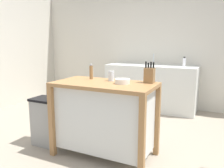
{
  "coord_description": "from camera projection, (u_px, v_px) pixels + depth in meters",
  "views": [
    {
      "loc": [
        1.43,
        -2.42,
        1.35
      ],
      "look_at": [
        0.21,
        0.07,
        0.84
      ],
      "focal_mm": 36.78,
      "sensor_mm": 36.0,
      "label": 1
    }
  ],
  "objects": [
    {
      "name": "trash_bin",
      "position": [
        47.0,
        121.0,
        3.03
      ],
      "size": [
        0.36,
        0.28,
        0.63
      ],
      "color": "gray",
      "rests_on": "ground"
    },
    {
      "name": "drinking_cup",
      "position": [
        111.0,
        76.0,
        2.72
      ],
      "size": [
        0.07,
        0.07,
        0.12
      ],
      "color": "silver",
      "rests_on": "kitchen_island"
    },
    {
      "name": "pepper_grinder",
      "position": [
        91.0,
        72.0,
        2.86
      ],
      "size": [
        0.04,
        0.04,
        0.19
      ],
      "color": "olive",
      "rests_on": "kitchen_island"
    },
    {
      "name": "sink_counter",
      "position": [
        151.0,
        87.0,
        4.63
      ],
      "size": [
        1.78,
        0.6,
        0.89
      ],
      "color": "silver",
      "rests_on": "ground"
    },
    {
      "name": "knife_block",
      "position": [
        149.0,
        75.0,
        2.6
      ],
      "size": [
        0.11,
        0.09,
        0.24
      ],
      "color": "olive",
      "rests_on": "kitchen_island"
    },
    {
      "name": "ground_plane",
      "position": [
        95.0,
        146.0,
        3.0
      ],
      "size": [
        6.22,
        6.22,
        0.0
      ],
      "primitive_type": "plane",
      "color": "gray",
      "rests_on": "ground"
    },
    {
      "name": "bottle_hand_soap",
      "position": [
        184.0,
        62.0,
        4.34
      ],
      "size": [
        0.06,
        0.06,
        0.18
      ],
      "color": "white",
      "rests_on": "sink_counter"
    },
    {
      "name": "wall_left",
      "position": [
        5.0,
        44.0,
        4.66
      ],
      "size": [
        0.1,
        2.95,
        2.6
      ],
      "primitive_type": "cube",
      "color": "beige",
      "rests_on": "ground"
    },
    {
      "name": "wall_back",
      "position": [
        150.0,
        44.0,
        4.84
      ],
      "size": [
        5.22,
        0.1,
        2.6
      ],
      "primitive_type": "cube",
      "color": "beige",
      "rests_on": "ground"
    },
    {
      "name": "bowl_stoneware_deep",
      "position": [
        122.0,
        81.0,
        2.56
      ],
      "size": [
        0.17,
        0.17,
        0.05
      ],
      "color": "silver",
      "rests_on": "kitchen_island"
    },
    {
      "name": "kitchen_island",
      "position": [
        105.0,
        115.0,
        2.7
      ],
      "size": [
        1.17,
        0.62,
        0.89
      ],
      "color": "#9E7042",
      "rests_on": "ground"
    },
    {
      "name": "sink_faucet",
      "position": [
        153.0,
        59.0,
        4.65
      ],
      "size": [
        0.02,
        0.02,
        0.22
      ],
      "color": "#B7BCC1",
      "rests_on": "sink_counter"
    }
  ]
}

